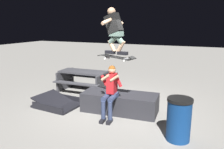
% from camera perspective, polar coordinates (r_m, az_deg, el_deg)
% --- Properties ---
extents(ground_plane, '(40.00, 40.00, 0.00)m').
position_cam_1_polar(ground_plane, '(6.53, 0.42, -8.80)').
color(ground_plane, gray).
extents(ledge_box_main, '(2.13, 0.97, 0.53)m').
position_cam_1_polar(ledge_box_main, '(6.28, 1.99, -7.11)').
color(ledge_box_main, '#28282D').
rests_on(ledge_box_main, ground).
extents(person_sitting_on_ledge, '(0.60, 0.77, 1.37)m').
position_cam_1_polar(person_sitting_on_ledge, '(5.73, -0.37, -3.77)').
color(person_sitting_on_ledge, '#2D3856').
rests_on(person_sitting_on_ledge, ground).
extents(skateboard, '(1.04, 0.36, 0.13)m').
position_cam_1_polar(skateboard, '(5.54, 1.09, 4.43)').
color(skateboard, black).
extents(skater_airborne, '(0.63, 0.89, 1.12)m').
position_cam_1_polar(skater_airborne, '(5.52, 0.61, 11.56)').
color(skater_airborne, black).
extents(kicker_ramp, '(1.32, 1.08, 0.42)m').
position_cam_1_polar(kicker_ramp, '(6.93, -13.66, -7.28)').
color(kicker_ramp, black).
rests_on(kicker_ramp, ground).
extents(picnic_table_back, '(1.75, 1.41, 0.75)m').
position_cam_1_polar(picnic_table_back, '(8.14, -7.30, -0.83)').
color(picnic_table_back, '#38383D').
rests_on(picnic_table_back, ground).
extents(trash_bin, '(0.52, 0.52, 0.92)m').
position_cam_1_polar(trash_bin, '(4.94, 16.66, -10.88)').
color(trash_bin, navy).
rests_on(trash_bin, ground).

